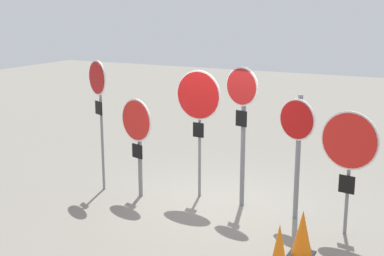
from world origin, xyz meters
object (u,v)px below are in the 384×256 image
at_px(stop_sign_5, 349,147).
at_px(traffic_cone_0, 302,233).
at_px(stop_sign_0, 98,91).
at_px(stop_sign_2, 198,102).
at_px(stop_sign_1, 137,129).
at_px(traffic_cone_1, 279,251).
at_px(stop_sign_4, 297,136).
at_px(stop_sign_3, 242,111).

xyz_separation_m(stop_sign_5, traffic_cone_0, (-0.41, -1.01, -1.12)).
relative_size(stop_sign_0, stop_sign_2, 1.06).
xyz_separation_m(stop_sign_1, traffic_cone_1, (3.39, -1.79, -0.96)).
xyz_separation_m(stop_sign_4, traffic_cone_0, (0.51, -1.31, -1.13)).
relative_size(stop_sign_1, stop_sign_5, 0.94).
bearing_deg(stop_sign_0, stop_sign_4, 31.59).
bearing_deg(traffic_cone_1, stop_sign_1, 152.12).
xyz_separation_m(stop_sign_0, stop_sign_4, (3.86, 0.29, -0.52)).
relative_size(stop_sign_0, traffic_cone_1, 3.38).
bearing_deg(stop_sign_2, stop_sign_1, -149.99).
distance_m(stop_sign_5, traffic_cone_1, 2.16).
relative_size(stop_sign_2, stop_sign_3, 0.95).
height_order(stop_sign_3, traffic_cone_0, stop_sign_3).
bearing_deg(stop_sign_3, stop_sign_1, -151.13).
height_order(stop_sign_1, stop_sign_5, stop_sign_5).
height_order(stop_sign_1, traffic_cone_1, stop_sign_1).
xyz_separation_m(stop_sign_1, stop_sign_2, (1.03, 0.51, 0.52)).
bearing_deg(stop_sign_3, traffic_cone_1, -40.62).
bearing_deg(stop_sign_2, traffic_cone_0, -27.66).
relative_size(stop_sign_0, stop_sign_4, 1.20).
distance_m(stop_sign_5, traffic_cone_0, 1.56).
distance_m(stop_sign_3, stop_sign_4, 1.10).
bearing_deg(stop_sign_0, stop_sign_2, 41.77).
height_order(stop_sign_5, traffic_cone_1, stop_sign_5).
distance_m(stop_sign_3, stop_sign_5, 2.03).
xyz_separation_m(stop_sign_2, stop_sign_4, (1.95, -0.20, -0.38)).
xyz_separation_m(traffic_cone_0, traffic_cone_1, (-0.10, -0.79, 0.03)).
height_order(stop_sign_0, stop_sign_1, stop_sign_0).
height_order(stop_sign_2, traffic_cone_1, stop_sign_2).
xyz_separation_m(stop_sign_1, stop_sign_4, (2.99, 0.30, 0.14)).
distance_m(stop_sign_2, traffic_cone_0, 3.26).
bearing_deg(stop_sign_5, stop_sign_0, -169.62).
xyz_separation_m(stop_sign_1, stop_sign_5, (3.90, 0.01, 0.13)).
bearing_deg(stop_sign_1, stop_sign_2, 42.93).
xyz_separation_m(stop_sign_0, stop_sign_5, (4.78, -0.01, -0.53)).
bearing_deg(stop_sign_4, stop_sign_3, -167.53).
relative_size(stop_sign_1, stop_sign_2, 0.78).
xyz_separation_m(stop_sign_3, stop_sign_5, (1.96, -0.43, -0.33)).
relative_size(stop_sign_0, stop_sign_5, 1.28).
height_order(stop_sign_0, stop_sign_2, stop_sign_0).
height_order(stop_sign_0, traffic_cone_0, stop_sign_0).
bearing_deg(stop_sign_5, traffic_cone_1, -95.39).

